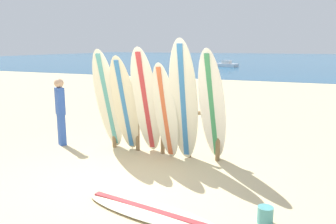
{
  "coord_description": "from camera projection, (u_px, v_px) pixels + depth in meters",
  "views": [
    {
      "loc": [
        2.96,
        -4.93,
        2.33
      ],
      "look_at": [
        0.1,
        1.88,
        0.87
      ],
      "focal_mm": 36.2,
      "sensor_mm": 36.0,
      "label": 1
    }
  ],
  "objects": [
    {
      "name": "sand_bucket",
      "position": [
        265.0,
        215.0,
        4.5
      ],
      "size": [
        0.21,
        0.21,
        0.23
      ],
      "primitive_type": "cylinder",
      "color": "teal",
      "rests_on": "ground"
    },
    {
      "name": "surfboard_leaning_far_left",
      "position": [
        108.0,
        101.0,
        7.34
      ],
      "size": [
        0.68,
        1.05,
        2.28
      ],
      "color": "silver",
      "rests_on": "ground"
    },
    {
      "name": "surfboard_leaning_center_left",
      "position": [
        146.0,
        103.0,
        7.01
      ],
      "size": [
        0.68,
        1.05,
        2.32
      ],
      "color": "white",
      "rests_on": "ground"
    },
    {
      "name": "surfboard_lying_on_sand",
      "position": [
        150.0,
        211.0,
        4.77
      ],
      "size": [
        2.26,
        0.89,
        0.08
      ],
      "color": "beige",
      "rests_on": "ground"
    },
    {
      "name": "surfboard_leaning_right",
      "position": [
        212.0,
        108.0,
        6.49
      ],
      "size": [
        0.51,
        1.04,
        2.31
      ],
      "color": "white",
      "rests_on": "ground"
    },
    {
      "name": "ground_plane",
      "position": [
        122.0,
        178.0,
        6.04
      ],
      "size": [
        120.0,
        120.0,
        0.0
      ],
      "primitive_type": "plane",
      "color": "#D3BC8C"
    },
    {
      "name": "ocean_water",
      "position": [
        293.0,
        59.0,
        58.5
      ],
      "size": [
        120.0,
        80.0,
        0.01
      ],
      "primitive_type": "cube",
      "color": "#1E5984",
      "rests_on": "ground"
    },
    {
      "name": "surfboard_leaning_center",
      "position": [
        165.0,
        112.0,
        6.81
      ],
      "size": [
        0.65,
        0.64,
        2.02
      ],
      "color": "silver",
      "rests_on": "ground"
    },
    {
      "name": "surfboard_leaning_left",
      "position": [
        125.0,
        106.0,
        7.16
      ],
      "size": [
        0.67,
        1.03,
        2.16
      ],
      "color": "beige",
      "rests_on": "ground"
    },
    {
      "name": "surfboard_leaning_center_right",
      "position": [
        184.0,
        103.0,
        6.56
      ],
      "size": [
        0.64,
        0.82,
        2.48
      ],
      "color": "silver",
      "rests_on": "ground"
    },
    {
      "name": "surfboard_rack",
      "position": [
        163.0,
        124.0,
        7.3
      ],
      "size": [
        2.56,
        0.09,
        1.12
      ],
      "color": "olive",
      "rests_on": "ground"
    },
    {
      "name": "beachgoer_standing",
      "position": [
        60.0,
        109.0,
        7.91
      ],
      "size": [
        0.3,
        0.27,
        1.58
      ],
      "color": "#3359B2",
      "rests_on": "ground"
    },
    {
      "name": "small_boat_offshore",
      "position": [
        227.0,
        64.0,
        37.34
      ],
      "size": [
        2.67,
        1.81,
        0.71
      ],
      "color": "silver",
      "rests_on": "ocean_water"
    }
  ]
}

